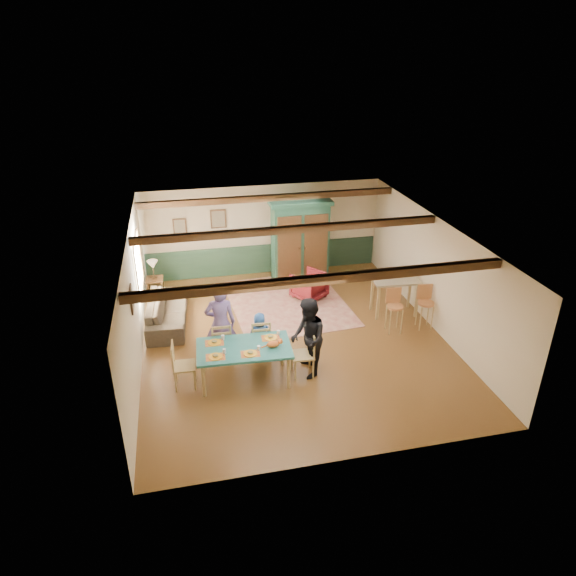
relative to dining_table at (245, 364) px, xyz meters
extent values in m
plane|color=brown|center=(1.35, 1.37, -0.40)|extent=(8.00, 8.00, 0.00)
cube|color=beige|center=(1.35, 5.37, 0.95)|extent=(7.00, 0.02, 2.70)
cube|color=beige|center=(-2.15, 1.37, 0.95)|extent=(0.02, 8.00, 2.70)
cube|color=beige|center=(4.85, 1.37, 0.95)|extent=(0.02, 8.00, 2.70)
cube|color=silver|center=(1.35, 1.37, 2.30)|extent=(7.00, 8.00, 0.02)
cube|color=#1E3726|center=(1.35, 5.35, 0.05)|extent=(6.95, 0.03, 0.90)
cube|color=#331E0E|center=(1.35, -0.93, 2.21)|extent=(6.95, 0.16, 0.16)
cube|color=#331E0E|center=(1.35, 1.77, 2.21)|extent=(6.95, 0.16, 0.16)
cube|color=#331E0E|center=(1.35, 4.37, 2.21)|extent=(6.95, 0.16, 0.16)
imported|color=#705A9A|center=(-0.38, 0.87, 0.52)|extent=(0.69, 0.47, 1.83)
imported|color=black|center=(1.33, -0.07, 0.48)|extent=(0.71, 0.88, 1.75)
imported|color=#244F93|center=(0.47, 0.83, 0.14)|extent=(0.54, 0.37, 1.07)
cube|color=beige|center=(1.61, 3.20, -0.39)|extent=(3.23, 3.74, 0.01)
cube|color=#173A29|center=(2.25, 4.47, 0.83)|extent=(1.74, 0.70, 2.45)
imported|color=#4C0F16|center=(2.26, 3.41, -0.03)|extent=(1.11, 1.12, 0.74)
imported|color=#393024|center=(-1.55, 2.78, -0.07)|extent=(1.05, 2.34, 0.67)
camera|label=1|loc=(-1.03, -8.82, 6.04)|focal=32.00mm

